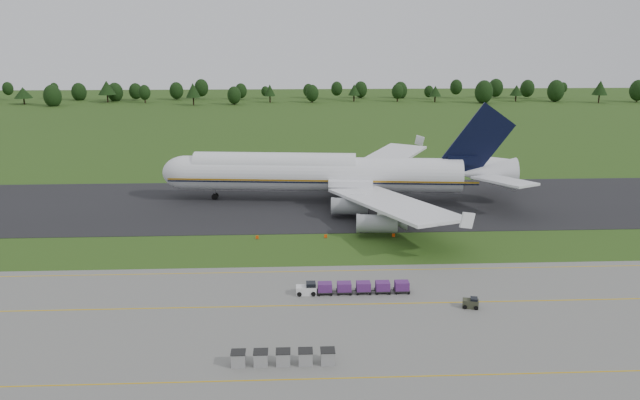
{
  "coord_description": "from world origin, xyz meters",
  "views": [
    {
      "loc": [
        -1.92,
        -97.25,
        34.67
      ],
      "look_at": [
        2.73,
        2.0,
        7.86
      ],
      "focal_mm": 35.0,
      "sensor_mm": 36.0,
      "label": 1
    }
  ],
  "objects_px": {
    "aircraft": "(329,173)",
    "baggage_train": "(351,287)",
    "utility_cart": "(470,304)",
    "uld_row": "(283,357)",
    "edge_markers": "(326,236)"
  },
  "relations": [
    {
      "from": "aircraft",
      "to": "baggage_train",
      "type": "bearing_deg",
      "value": -89.78
    },
    {
      "from": "baggage_train",
      "to": "edge_markers",
      "type": "xyz_separation_m",
      "value": [
        -2.19,
        24.13,
        -0.64
      ]
    },
    {
      "from": "aircraft",
      "to": "baggage_train",
      "type": "xyz_separation_m",
      "value": [
        0.19,
        -48.74,
        -5.1
      ]
    },
    {
      "from": "edge_markers",
      "to": "baggage_train",
      "type": "bearing_deg",
      "value": -84.81
    },
    {
      "from": "aircraft",
      "to": "utility_cart",
      "type": "distance_m",
      "value": 56.39
    },
    {
      "from": "uld_row",
      "to": "edge_markers",
      "type": "xyz_separation_m",
      "value": [
        6.95,
        42.58,
        -0.58
      ]
    },
    {
      "from": "aircraft",
      "to": "edge_markers",
      "type": "xyz_separation_m",
      "value": [
        -2.01,
        -24.6,
        -5.74
      ]
    },
    {
      "from": "utility_cart",
      "to": "uld_row",
      "type": "height_order",
      "value": "uld_row"
    },
    {
      "from": "baggage_train",
      "to": "uld_row",
      "type": "xyz_separation_m",
      "value": [
        -9.14,
        -18.45,
        -0.06
      ]
    },
    {
      "from": "aircraft",
      "to": "edge_markers",
      "type": "bearing_deg",
      "value": -94.66
    },
    {
      "from": "baggage_train",
      "to": "utility_cart",
      "type": "xyz_separation_m",
      "value": [
        15.02,
        -5.3,
        -0.32
      ]
    },
    {
      "from": "aircraft",
      "to": "baggage_train",
      "type": "height_order",
      "value": "aircraft"
    },
    {
      "from": "utility_cart",
      "to": "edge_markers",
      "type": "relative_size",
      "value": 0.09
    },
    {
      "from": "aircraft",
      "to": "utility_cart",
      "type": "bearing_deg",
      "value": -74.29
    },
    {
      "from": "aircraft",
      "to": "edge_markers",
      "type": "distance_m",
      "value": 25.34
    }
  ]
}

